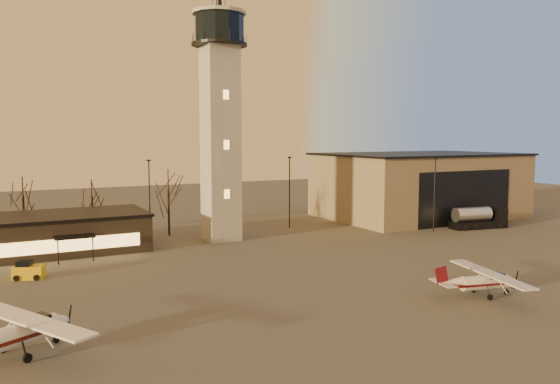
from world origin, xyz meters
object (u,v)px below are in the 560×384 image
control_tower (220,109)px  service_cart (28,272)px  hangar (419,185)px  fuel_truck (478,220)px  terminal (29,235)px  cessna_front (486,285)px  cessna_rear (21,337)px

control_tower → service_cart: control_tower is taller
hangar → fuel_truck: bearing=-92.2°
terminal → fuel_truck: (57.50, -10.95, -0.94)m
control_tower → fuel_truck: 39.61m
hangar → service_cart: (-58.73, -13.45, -4.52)m
fuel_truck → service_cart: (-58.23, -0.50, -0.58)m
hangar → cessna_front: hangar is taller
control_tower → hangar: (36.00, 3.98, -11.17)m
terminal → cessna_front: bearing=-47.3°
control_tower → cessna_front: 37.68m
service_cart → cessna_rear: bearing=-71.9°
hangar → terminal: size_ratio=1.20×
hangar → control_tower: bearing=-173.7°
service_cart → terminal: bearing=108.5°
cessna_front → cessna_rear: bearing=-173.4°
hangar → cessna_rear: 68.49m
control_tower → cessna_rear: control_tower is taller
control_tower → cessna_rear: (-24.12, -28.57, -15.23)m
fuel_truck → service_cart: 58.24m
control_tower → service_cart: size_ratio=10.95×
cessna_rear → service_cart: (1.39, 19.11, -0.45)m
cessna_front → cessna_rear: (-34.27, 4.30, 0.15)m
terminal → cessna_rear: bearing=-94.0°
control_tower → hangar: control_tower is taller
cessna_rear → service_cart: bearing=57.5°
cessna_front → terminal: bearing=146.4°
terminal → cessna_rear: 30.65m
hangar → terminal: (-57.99, -2.00, -3.00)m
control_tower → cessna_rear: bearing=-130.2°
cessna_front → fuel_truck: bearing=57.1°
terminal → cessna_rear: (-2.12, -30.56, -1.07)m
cessna_rear → cessna_front: bearing=-35.5°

